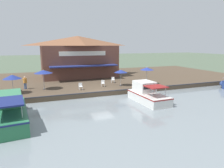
# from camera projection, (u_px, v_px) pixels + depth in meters

# --- Properties ---
(ground_plane) EXTENTS (220.00, 220.00, 0.00)m
(ground_plane) POSITION_uv_depth(u_px,v_px,m) (102.00, 97.00, 23.88)
(ground_plane) COLOR #4C5B47
(quay_deck) EXTENTS (22.00, 56.00, 0.60)m
(quay_deck) POSITION_uv_depth(u_px,v_px,m) (82.00, 80.00, 33.90)
(quay_deck) COLOR #4C3D2D
(quay_deck) RESTS_ON ground
(quay_edge_fender) EXTENTS (0.20, 50.40, 0.10)m
(quay_edge_fender) POSITION_uv_depth(u_px,v_px,m) (102.00, 92.00, 23.84)
(quay_edge_fender) COLOR #2D2D33
(quay_edge_fender) RESTS_ON quay_deck
(waterfront_restaurant) EXTENTS (9.89, 13.12, 7.08)m
(waterfront_restaurant) POSITION_uv_depth(u_px,v_px,m) (78.00, 56.00, 35.43)
(waterfront_restaurant) COLOR brown
(waterfront_restaurant) RESTS_ON quay_deck
(patio_umbrella_far_corner) EXTENTS (2.23, 2.23, 2.51)m
(patio_umbrella_far_corner) POSITION_uv_depth(u_px,v_px,m) (43.00, 72.00, 24.90)
(patio_umbrella_far_corner) COLOR #B7B7B7
(patio_umbrella_far_corner) RESTS_ON quay_deck
(patio_umbrella_mid_patio_right) EXTENTS (2.00, 2.00, 2.26)m
(patio_umbrella_mid_patio_right) POSITION_uv_depth(u_px,v_px,m) (12.00, 77.00, 22.73)
(patio_umbrella_mid_patio_right) COLOR #B7B7B7
(patio_umbrella_mid_patio_right) RESTS_ON quay_deck
(patio_umbrella_near_quay_edge) EXTENTS (1.81, 1.81, 2.25)m
(patio_umbrella_near_quay_edge) POSITION_uv_depth(u_px,v_px,m) (121.00, 71.00, 27.21)
(patio_umbrella_near_quay_edge) COLOR #B7B7B7
(patio_umbrella_near_quay_edge) RESTS_ON quay_deck
(patio_umbrella_mid_patio_left) EXTENTS (1.88, 1.88, 2.45)m
(patio_umbrella_mid_patio_left) POSITION_uv_depth(u_px,v_px,m) (147.00, 69.00, 28.29)
(patio_umbrella_mid_patio_left) COLOR #B7B7B7
(patio_umbrella_mid_patio_left) RESTS_ON quay_deck
(cafe_chair_far_corner_seat) EXTENTS (0.59, 0.59, 0.85)m
(cafe_chair_far_corner_seat) POSITION_uv_depth(u_px,v_px,m) (113.00, 80.00, 29.65)
(cafe_chair_far_corner_seat) COLOR white
(cafe_chair_far_corner_seat) RESTS_ON quay_deck
(cafe_chair_beside_entrance) EXTENTS (0.45, 0.45, 0.85)m
(cafe_chair_beside_entrance) POSITION_uv_depth(u_px,v_px,m) (81.00, 86.00, 25.01)
(cafe_chair_beside_entrance) COLOR white
(cafe_chair_beside_entrance) RESTS_ON quay_deck
(cafe_chair_back_row_seat) EXTENTS (0.47, 0.47, 0.85)m
(cafe_chair_back_row_seat) POSITION_uv_depth(u_px,v_px,m) (146.00, 82.00, 27.43)
(cafe_chair_back_row_seat) COLOR white
(cafe_chair_back_row_seat) RESTS_ON quay_deck
(cafe_chair_facing_river) EXTENTS (0.55, 0.55, 0.85)m
(cafe_chair_facing_river) POSITION_uv_depth(u_px,v_px,m) (103.00, 83.00, 27.04)
(cafe_chair_facing_river) COLOR white
(cafe_chair_facing_river) RESTS_ON quay_deck
(person_mid_patio) EXTENTS (0.46, 0.46, 1.62)m
(person_mid_patio) POSITION_uv_depth(u_px,v_px,m) (25.00, 81.00, 25.33)
(person_mid_patio) COLOR #2D5193
(person_mid_patio) RESTS_ON quay_deck
(motorboat_nearest_quay) EXTENTS (8.41, 3.16, 2.24)m
(motorboat_nearest_quay) POSITION_uv_depth(u_px,v_px,m) (10.00, 110.00, 16.37)
(motorboat_nearest_quay) COLOR #287047
(motorboat_nearest_quay) RESTS_ON river_water
(motorboat_outer_channel) EXTENTS (6.27, 2.52, 2.12)m
(motorboat_outer_channel) POSITION_uv_depth(u_px,v_px,m) (145.00, 94.00, 21.98)
(motorboat_outer_channel) COLOR silver
(motorboat_outer_channel) RESTS_ON river_water
(mooring_post) EXTENTS (0.22, 0.22, 0.91)m
(mooring_post) POSITION_uv_depth(u_px,v_px,m) (21.00, 94.00, 20.91)
(mooring_post) COLOR #473323
(mooring_post) RESTS_ON quay_deck
(tree_behind_restaurant) EXTENTS (4.05, 3.86, 6.98)m
(tree_behind_restaurant) POSITION_uv_depth(u_px,v_px,m) (87.00, 48.00, 41.11)
(tree_behind_restaurant) COLOR brown
(tree_behind_restaurant) RESTS_ON quay_deck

